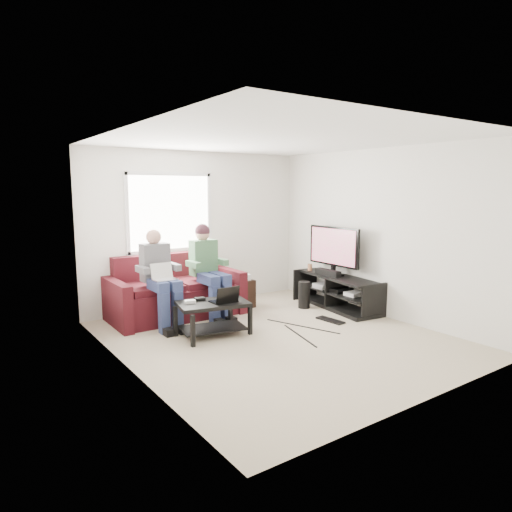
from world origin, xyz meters
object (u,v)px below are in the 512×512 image
object	(u,v)px
sofa	(175,294)
tv	(334,248)
tv_stand	(337,293)
end_table	(243,292)
subwoofer	(304,295)
coffee_table	(213,311)

from	to	relation	value
sofa	tv	bearing A→B (deg)	-22.56
tv_stand	end_table	world-z (taller)	end_table
sofa	end_table	world-z (taller)	sofa
sofa	subwoofer	size ratio (longest dim) A/B	4.52
tv	tv_stand	bearing A→B (deg)	-88.53
coffee_table	tv_stand	xyz separation A→B (m)	(2.42, 0.08, -0.10)
subwoofer	end_table	distance (m)	1.03
subwoofer	end_table	world-z (taller)	end_table
tv	end_table	bearing A→B (deg)	146.74
subwoofer	end_table	size ratio (longest dim) A/B	0.79
coffee_table	tv_stand	distance (m)	2.43
sofa	end_table	size ratio (longest dim) A/B	3.57
subwoofer	coffee_table	bearing A→B (deg)	-168.80
tv	subwoofer	bearing A→B (deg)	155.00
tv_stand	tv	size ratio (longest dim) A/B	1.56
subwoofer	tv	bearing A→B (deg)	-25.00
tv	end_table	size ratio (longest dim) A/B	1.94
coffee_table	tv	world-z (taller)	tv
sofa	tv	size ratio (longest dim) A/B	1.84
sofa	tv_stand	size ratio (longest dim) A/B	1.18
tv_stand	tv	xyz separation A→B (m)	(-0.00, 0.10, 0.76)
coffee_table	end_table	xyz separation A→B (m)	(1.15, 1.01, -0.09)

